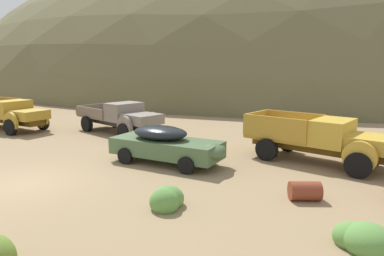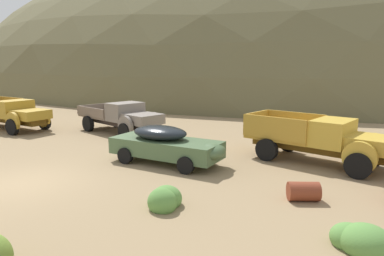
# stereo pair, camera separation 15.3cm
# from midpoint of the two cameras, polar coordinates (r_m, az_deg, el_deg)

# --- Properties ---
(ground_plane) EXTENTS (300.00, 300.00, 0.00)m
(ground_plane) POSITION_cam_midpoint_polar(r_m,az_deg,el_deg) (13.26, -26.97, -8.40)
(ground_plane) COLOR #937A56
(hill_far_right) EXTENTS (116.53, 82.47, 46.20)m
(hill_far_right) POSITION_cam_midpoint_polar(r_m,az_deg,el_deg) (69.53, 6.82, 6.92)
(hill_far_right) COLOR brown
(hill_far_right) RESTS_ON ground
(truck_mustard) EXTENTS (6.20, 2.49, 1.91)m
(truck_mustard) POSITION_cam_midpoint_polar(r_m,az_deg,el_deg) (24.32, -28.04, 2.04)
(truck_mustard) COLOR #593D12
(truck_mustard) RESTS_ON ground
(truck_primer_gray) EXTENTS (6.61, 3.48, 1.89)m
(truck_primer_gray) POSITION_cam_midpoint_polar(r_m,az_deg,el_deg) (20.56, -11.56, 1.69)
(truck_primer_gray) COLOR #3D322D
(truck_primer_gray) RESTS_ON ground
(car_weathered_green) EXTENTS (4.99, 2.04, 1.57)m
(car_weathered_green) POSITION_cam_midpoint_polar(r_m,az_deg,el_deg) (14.09, -4.19, -2.77)
(car_weathered_green) COLOR #47603D
(car_weathered_green) RESTS_ON ground
(truck_faded_yellow) EXTENTS (6.25, 3.21, 1.91)m
(truck_faded_yellow) POSITION_cam_midpoint_polar(r_m,az_deg,el_deg) (14.98, 21.50, -1.91)
(truck_faded_yellow) COLOR brown
(truck_faded_yellow) RESTS_ON ground
(oil_drum_tipped) EXTENTS (1.08, 0.95, 0.58)m
(oil_drum_tipped) POSITION_cam_midpoint_polar(r_m,az_deg,el_deg) (10.97, 17.94, -9.96)
(oil_drum_tipped) COLOR brown
(oil_drum_tipped) RESTS_ON ground
(bush_near_barrel) EXTENTS (0.98, 1.11, 0.87)m
(bush_near_barrel) POSITION_cam_midpoint_polar(r_m,az_deg,el_deg) (16.23, -0.48, -3.15)
(bush_near_barrel) COLOR olive
(bush_near_barrel) RESTS_ON ground
(bush_between_trucks) EXTENTS (0.97, 1.15, 0.80)m
(bush_between_trucks) POSITION_cam_midpoint_polar(r_m,az_deg,el_deg) (9.99, -4.84, -11.99)
(bush_between_trucks) COLOR #5B8E42
(bush_between_trucks) RESTS_ON ground
(bush_front_right) EXTENTS (1.33, 1.02, 0.80)m
(bush_front_right) POSITION_cam_midpoint_polar(r_m,az_deg,el_deg) (8.77, 26.22, -16.42)
(bush_front_right) COLOR #5B8E42
(bush_front_right) RESTS_ON ground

